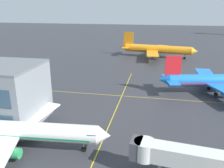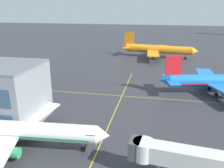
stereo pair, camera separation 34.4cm
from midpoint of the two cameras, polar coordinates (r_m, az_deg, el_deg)
The scene contains 5 objects.
airliner_front_gate at distance 46.57m, azimuth -21.49°, elevation -10.38°, with size 32.68×28.10×10.16m.
airliner_second_row at distance 76.32m, azimuth 24.11°, elevation 0.77°, with size 35.90×30.49×11.24m.
airliner_third_row at distance 121.03m, azimuth 10.60°, elevation 8.24°, with size 38.31×32.72×11.92m.
taxiway_markings at distance 50.60m, azimuth -1.40°, elevation -11.05°, with size 144.14×88.58×0.01m.
jet_bridge at distance 37.30m, azimuth 16.46°, elevation -16.44°, with size 18.33×4.94×5.58m.
Camera 1 is at (9.50, -24.86, 24.94)m, focal length 38.00 mm.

